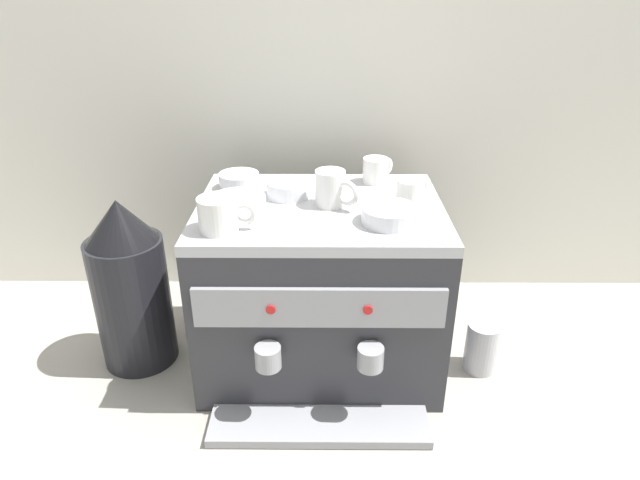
% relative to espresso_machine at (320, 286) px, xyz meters
% --- Properties ---
extents(ground_plane, '(4.00, 4.00, 0.00)m').
position_rel_espresso_machine_xyz_m(ground_plane, '(0.00, 0.00, -0.21)').
color(ground_plane, '#9E998E').
extents(tiled_backsplash_wall, '(2.80, 0.03, 1.03)m').
position_rel_espresso_machine_xyz_m(tiled_backsplash_wall, '(0.00, 0.39, 0.31)').
color(tiled_backsplash_wall, silver).
rests_on(tiled_backsplash_wall, ground_plane).
extents(espresso_machine, '(0.56, 0.53, 0.42)m').
position_rel_espresso_machine_xyz_m(espresso_machine, '(0.00, 0.00, 0.00)').
color(espresso_machine, '#2D2D33').
rests_on(espresso_machine, ground_plane).
extents(ceramic_cup_0, '(0.08, 0.08, 0.06)m').
position_rel_espresso_machine_xyz_m(ceramic_cup_0, '(0.14, 0.16, 0.25)').
color(ceramic_cup_0, white).
rests_on(ceramic_cup_0, espresso_machine).
extents(ceramic_cup_1, '(0.10, 0.09, 0.08)m').
position_rel_espresso_machine_xyz_m(ceramic_cup_1, '(0.03, 0.00, 0.25)').
color(ceramic_cup_1, white).
rests_on(ceramic_cup_1, espresso_machine).
extents(ceramic_cup_2, '(0.12, 0.08, 0.07)m').
position_rel_espresso_machine_xyz_m(ceramic_cup_2, '(-0.20, -0.13, 0.25)').
color(ceramic_cup_2, white).
rests_on(ceramic_cup_2, espresso_machine).
extents(ceramic_cup_3, '(0.08, 0.08, 0.06)m').
position_rel_espresso_machine_xyz_m(ceramic_cup_3, '(0.21, 0.01, 0.24)').
color(ceramic_cup_3, white).
rests_on(ceramic_cup_3, espresso_machine).
extents(ceramic_bowl_0, '(0.10, 0.10, 0.04)m').
position_rel_espresso_machine_xyz_m(ceramic_bowl_0, '(-0.20, 0.11, 0.23)').
color(ceramic_bowl_0, white).
rests_on(ceramic_bowl_0, espresso_machine).
extents(ceramic_bowl_1, '(0.12, 0.12, 0.04)m').
position_rel_espresso_machine_xyz_m(ceramic_bowl_1, '(0.15, -0.09, 0.23)').
color(ceramic_bowl_1, white).
rests_on(ceramic_bowl_1, espresso_machine).
extents(ceramic_bowl_2, '(0.13, 0.13, 0.03)m').
position_rel_espresso_machine_xyz_m(ceramic_bowl_2, '(-0.18, -0.02, 0.23)').
color(ceramic_bowl_2, white).
rests_on(ceramic_bowl_2, espresso_machine).
extents(ceramic_bowl_3, '(0.10, 0.10, 0.04)m').
position_rel_espresso_machine_xyz_m(ceramic_bowl_3, '(-0.08, 0.06, 0.23)').
color(ceramic_bowl_3, white).
rests_on(ceramic_bowl_3, espresso_machine).
extents(coffee_grinder, '(0.18, 0.18, 0.44)m').
position_rel_espresso_machine_xyz_m(coffee_grinder, '(-0.46, -0.01, 0.00)').
color(coffee_grinder, black).
rests_on(coffee_grinder, ground_plane).
extents(milk_pitcher, '(0.08, 0.08, 0.13)m').
position_rel_espresso_machine_xyz_m(milk_pitcher, '(0.40, -0.05, -0.14)').
color(milk_pitcher, '#B7B7BC').
rests_on(milk_pitcher, ground_plane).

